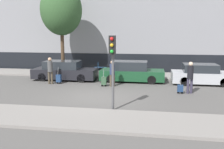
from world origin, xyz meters
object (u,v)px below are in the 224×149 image
at_px(pedestrian_center, 112,72).
at_px(parked_car_1, 131,72).
at_px(parked_car_0, 65,71).
at_px(parked_bicycle, 100,70).
at_px(trolley_left, 59,78).
at_px(pedestrian_right, 190,75).
at_px(traffic_light, 113,58).
at_px(bare_tree_near_crossing, 61,10).
at_px(parked_car_2, 202,75).
at_px(pedestrian_left, 50,69).
at_px(trolley_right, 180,88).
at_px(trolley_center, 104,81).

bearing_deg(pedestrian_center, parked_car_1, 47.00).
distance_m(parked_car_0, parked_bicycle, 3.18).
xyz_separation_m(parked_car_1, trolley_left, (-4.86, -1.65, -0.31)).
xyz_separation_m(parked_car_0, pedestrian_right, (8.59, -2.92, 0.39)).
xyz_separation_m(parked_car_0, parked_car_1, (4.96, 0.16, 0.02)).
height_order(parked_car_0, traffic_light, traffic_light).
xyz_separation_m(parked_bicycle, bare_tree_near_crossing, (-3.00, -0.49, 4.73)).
relative_size(parked_car_1, parked_car_2, 1.12).
xyz_separation_m(pedestrian_left, pedestrian_center, (4.30, -0.11, -0.08)).
height_order(parked_car_0, pedestrian_right, pedestrian_right).
relative_size(pedestrian_left, pedestrian_right, 0.99).
relative_size(pedestrian_right, parked_bicycle, 1.04).
distance_m(parked_car_1, pedestrian_center, 2.20).
relative_size(parked_car_2, traffic_light, 1.20).
distance_m(parked_car_0, trolley_right, 8.61).
bearing_deg(bare_tree_near_crossing, pedestrian_left, -84.62).
bearing_deg(parked_bicycle, trolley_center, -75.15).
distance_m(parked_car_0, parked_car_1, 4.97).
relative_size(pedestrian_left, pedestrian_center, 1.07).
distance_m(pedestrian_left, pedestrian_right, 9.12).
distance_m(pedestrian_center, pedestrian_right, 4.87).
xyz_separation_m(parked_car_0, bare_tree_near_crossing, (-0.75, 1.76, 4.56)).
height_order(pedestrian_left, pedestrian_right, pedestrian_right).
distance_m(trolley_left, pedestrian_center, 3.82).
bearing_deg(traffic_light, bare_tree_near_crossing, 122.33).
relative_size(parked_car_1, trolley_center, 3.85).
height_order(trolley_right, traffic_light, traffic_light).
bearing_deg(parked_bicycle, traffic_light, -74.92).
xyz_separation_m(trolley_left, bare_tree_near_crossing, (-0.85, 3.24, 4.85)).
bearing_deg(pedestrian_left, pedestrian_center, 164.93).
bearing_deg(pedestrian_right, bare_tree_near_crossing, 140.17).
bearing_deg(traffic_light, parked_car_2, 53.40).
bearing_deg(parked_bicycle, parked_car_1, -37.55).
bearing_deg(trolley_center, trolley_left, 173.63).
distance_m(parked_car_0, trolley_center, 3.82).
xyz_separation_m(trolley_center, traffic_light, (1.37, -5.01, 2.04)).
bearing_deg(trolley_right, bare_tree_near_crossing, 151.36).
height_order(pedestrian_center, bare_tree_near_crossing, bare_tree_near_crossing).
xyz_separation_m(parked_car_0, parked_bicycle, (2.24, 2.25, -0.17)).
bearing_deg(trolley_center, bare_tree_near_crossing, 138.58).
distance_m(pedestrian_center, bare_tree_near_crossing, 7.19).
bearing_deg(pedestrian_left, parked_bicycle, -138.37).
relative_size(parked_car_1, traffic_light, 1.34).
bearing_deg(trolley_right, trolley_left, 168.87).
height_order(parked_car_2, pedestrian_center, pedestrian_center).
distance_m(parked_car_1, parked_bicycle, 3.43).
bearing_deg(pedestrian_center, parked_car_0, 143.17).
bearing_deg(trolley_right, parked_car_2, 60.41).
bearing_deg(traffic_light, trolley_center, 105.26).
bearing_deg(trolley_center, pedestrian_center, 12.87).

